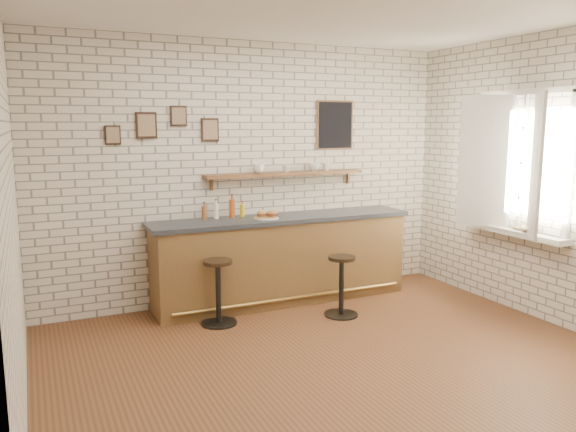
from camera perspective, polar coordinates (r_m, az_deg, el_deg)
name	(u,v)px	position (r m, az deg, el deg)	size (l,w,h in m)	color
ground	(334,357)	(5.19, 4.72, -14.13)	(5.00, 5.00, 0.00)	brown
bar_counter	(282,259)	(6.58, -0.57, -4.36)	(3.10, 0.65, 1.01)	brown
sandwich_plate	(266,218)	(6.33, -2.20, -0.21)	(0.28, 0.28, 0.01)	white
ciabatta_sandwich	(267,214)	(6.33, -2.11, 0.21)	(0.26, 0.18, 0.08)	tan
potato_chips	(265,218)	(6.32, -2.34, -0.16)	(0.27, 0.19, 0.00)	gold
bitters_bottle_brown	(204,212)	(6.32, -8.49, 0.36)	(0.06, 0.06, 0.20)	brown
bitters_bottle_white	(216,211)	(6.36, -7.31, 0.53)	(0.06, 0.06, 0.22)	silver
bitters_bottle_amber	(232,208)	(6.41, -5.71, 0.81)	(0.06, 0.06, 0.27)	#974118
condiment_bottle_yellow	(242,210)	(6.46, -4.67, 0.60)	(0.06, 0.06, 0.18)	gold
bar_stool_left	(218,290)	(5.90, -7.09, -7.47)	(0.39, 0.39, 0.68)	black
bar_stool_right	(341,284)	(6.14, 5.46, -6.89)	(0.37, 0.37, 0.66)	black
wall_shelf	(286,174)	(6.67, -0.20, 4.28)	(2.00, 0.18, 0.18)	brown
shelf_cup_a	(259,169)	(6.52, -2.97, 4.83)	(0.14, 0.14, 0.11)	white
shelf_cup_b	(286,169)	(6.66, -0.19, 4.83)	(0.09, 0.09, 0.08)	white
shelf_cup_c	(315,167)	(6.83, 2.71, 5.01)	(0.13, 0.13, 0.10)	white
shelf_cup_d	(326,167)	(6.90, 3.91, 5.02)	(0.10, 0.10, 0.10)	white
back_wall_decor	(270,126)	(6.64, -1.87, 9.17)	(2.96, 0.02, 0.56)	black
window_sill	(513,232)	(6.62, 21.88, -1.48)	(0.20, 1.35, 0.06)	white
casement_window	(514,163)	(6.50, 22.02, 5.00)	(0.40, 1.30, 1.56)	white
book_lower	(520,230)	(6.52, 22.50, -1.30)	(0.18, 0.25, 0.02)	tan
book_upper	(521,228)	(6.51, 22.60, -1.15)	(0.16, 0.22, 0.02)	tan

